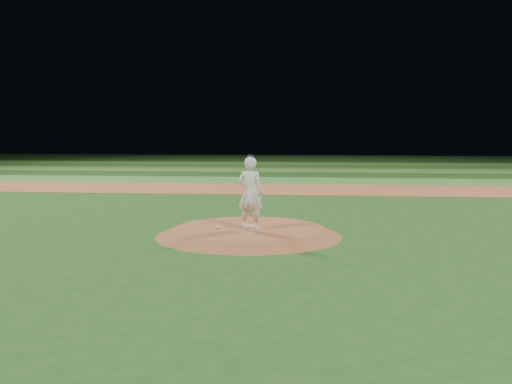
% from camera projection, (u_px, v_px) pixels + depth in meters
% --- Properties ---
extents(ground, '(120.00, 120.00, 0.00)m').
position_uv_depth(ground, '(249.00, 236.00, 16.93)').
color(ground, '#214E19').
rests_on(ground, ground).
extents(infield_dirt_band, '(70.00, 6.00, 0.02)m').
position_uv_depth(infield_dirt_band, '(279.00, 189.00, 30.78)').
color(infield_dirt_band, '#A35832').
rests_on(infield_dirt_band, ground).
extents(outfield_stripe_0, '(70.00, 5.00, 0.02)m').
position_uv_depth(outfield_stripe_0, '(284.00, 180.00, 36.22)').
color(outfield_stripe_0, '#38792C').
rests_on(outfield_stripe_0, ground).
extents(outfield_stripe_1, '(70.00, 5.00, 0.02)m').
position_uv_depth(outfield_stripe_1, '(288.00, 175.00, 41.16)').
color(outfield_stripe_1, '#1A3F14').
rests_on(outfield_stripe_1, ground).
extents(outfield_stripe_2, '(70.00, 5.00, 0.02)m').
position_uv_depth(outfield_stripe_2, '(291.00, 170.00, 46.11)').
color(outfield_stripe_2, '#3B6F28').
rests_on(outfield_stripe_2, ground).
extents(outfield_stripe_3, '(70.00, 5.00, 0.02)m').
position_uv_depth(outfield_stripe_3, '(294.00, 166.00, 51.05)').
color(outfield_stripe_3, '#244D18').
rests_on(outfield_stripe_3, ground).
extents(outfield_stripe_4, '(70.00, 5.00, 0.02)m').
position_uv_depth(outfield_stripe_4, '(295.00, 163.00, 56.00)').
color(outfield_stripe_4, '#36792C').
rests_on(outfield_stripe_4, ground).
extents(outfield_stripe_5, '(70.00, 5.00, 0.02)m').
position_uv_depth(outfield_stripe_5, '(297.00, 161.00, 60.95)').
color(outfield_stripe_5, '#214115').
rests_on(outfield_stripe_5, ground).
extents(pitchers_mound, '(5.50, 5.50, 0.25)m').
position_uv_depth(pitchers_mound, '(249.00, 232.00, 16.92)').
color(pitchers_mound, '#9C5730').
rests_on(pitchers_mound, ground).
extents(pitching_rubber, '(0.60, 0.28, 0.03)m').
position_uv_depth(pitching_rubber, '(248.00, 226.00, 17.15)').
color(pitching_rubber, silver).
rests_on(pitching_rubber, pitchers_mound).
extents(rosin_bag, '(0.13, 0.13, 0.07)m').
position_uv_depth(rosin_bag, '(218.00, 227.00, 16.73)').
color(rosin_bag, white).
rests_on(rosin_bag, pitchers_mound).
extents(pitcher_on_mound, '(0.88, 0.69, 2.18)m').
position_uv_depth(pitcher_on_mound, '(250.00, 193.00, 16.39)').
color(pitcher_on_mound, white).
rests_on(pitcher_on_mound, pitchers_mound).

